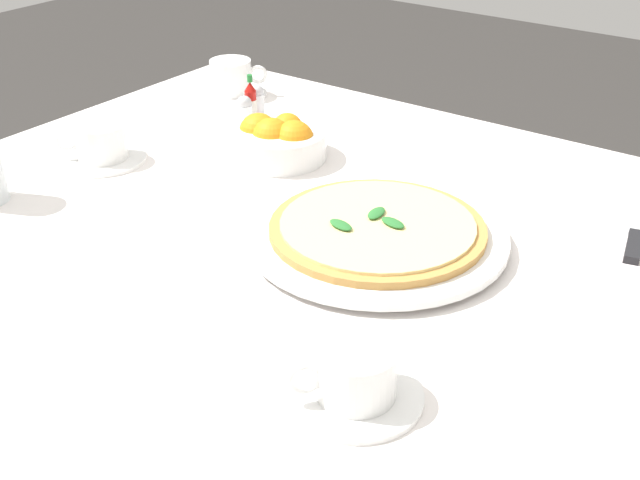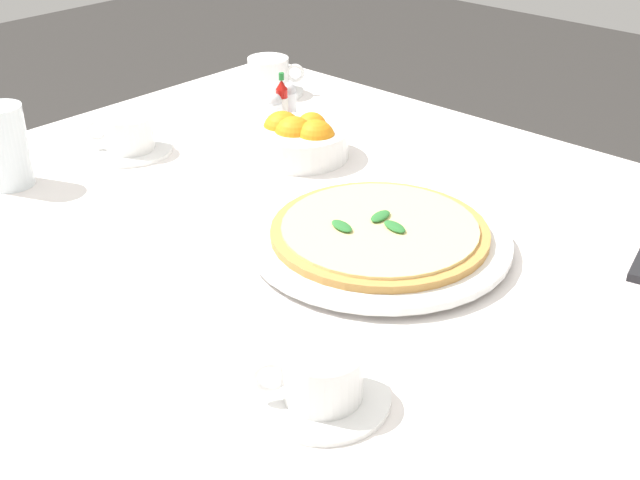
{
  "view_description": "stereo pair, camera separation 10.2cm",
  "coord_description": "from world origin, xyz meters",
  "px_view_note": "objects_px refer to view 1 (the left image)",
  "views": [
    {
      "loc": [
        -0.66,
        -0.57,
        1.24
      ],
      "look_at": [
        0.06,
        -0.04,
        0.75
      ],
      "focal_mm": 46.68,
      "sensor_mm": 36.0,
      "label": 1
    },
    {
      "loc": [
        -0.6,
        -0.65,
        1.24
      ],
      "look_at": [
        0.06,
        -0.04,
        0.75
      ],
      "focal_mm": 46.68,
      "sensor_mm": 36.0,
      "label": 2
    }
  ],
  "objects_px": {
    "pepper_shaker": "(245,114)",
    "dinner_knife": "(637,229)",
    "napkin_folded": "(635,240)",
    "citrus_bowl": "(277,140)",
    "pizza": "(377,227)",
    "coffee_cup_right_edge": "(355,377)",
    "hot_sauce_bottle": "(251,103)",
    "pizza_plate": "(377,237)",
    "salt_shaker": "(257,102)",
    "coffee_cup_back_corner": "(231,80)",
    "coffee_cup_center_back": "(101,145)"
  },
  "relations": [
    {
      "from": "pizza_plate",
      "to": "napkin_folded",
      "type": "height_order",
      "value": "napkin_folded"
    },
    {
      "from": "salt_shaker",
      "to": "pepper_shaker",
      "type": "xyz_separation_m",
      "value": [
        -0.06,
        -0.02,
        0.0
      ]
    },
    {
      "from": "citrus_bowl",
      "to": "salt_shaker",
      "type": "xyz_separation_m",
      "value": [
        0.12,
        0.14,
        -0.0
      ]
    },
    {
      "from": "coffee_cup_right_edge",
      "to": "coffee_cup_back_corner",
      "type": "distance_m",
      "value": 0.89
    },
    {
      "from": "pizza_plate",
      "to": "pizza",
      "type": "distance_m",
      "value": 0.01
    },
    {
      "from": "pizza",
      "to": "coffee_cup_right_edge",
      "type": "xyz_separation_m",
      "value": [
        -0.26,
        -0.14,
        0.0
      ]
    },
    {
      "from": "pizza_plate",
      "to": "hot_sauce_bottle",
      "type": "xyz_separation_m",
      "value": [
        0.24,
        0.41,
        0.02
      ]
    },
    {
      "from": "coffee_cup_center_back",
      "to": "napkin_folded",
      "type": "height_order",
      "value": "coffee_cup_center_back"
    },
    {
      "from": "coffee_cup_right_edge",
      "to": "napkin_folded",
      "type": "bearing_deg",
      "value": -15.06
    },
    {
      "from": "pizza",
      "to": "coffee_cup_center_back",
      "type": "bearing_deg",
      "value": 92.99
    },
    {
      "from": "dinner_knife",
      "to": "salt_shaker",
      "type": "distance_m",
      "value": 0.69
    },
    {
      "from": "salt_shaker",
      "to": "dinner_knife",
      "type": "bearing_deg",
      "value": -96.49
    },
    {
      "from": "coffee_cup_right_edge",
      "to": "pizza",
      "type": "bearing_deg",
      "value": 28.54
    },
    {
      "from": "citrus_bowl",
      "to": "pepper_shaker",
      "type": "distance_m",
      "value": 0.14
    },
    {
      "from": "pizza_plate",
      "to": "pepper_shaker",
      "type": "relative_size",
      "value": 5.85
    },
    {
      "from": "citrus_bowl",
      "to": "dinner_knife",
      "type": "bearing_deg",
      "value": -85.17
    },
    {
      "from": "hot_sauce_bottle",
      "to": "pizza",
      "type": "bearing_deg",
      "value": -120.34
    },
    {
      "from": "pizza",
      "to": "coffee_cup_right_edge",
      "type": "bearing_deg",
      "value": -151.46
    },
    {
      "from": "salt_shaker",
      "to": "coffee_cup_center_back",
      "type": "bearing_deg",
      "value": 167.18
    },
    {
      "from": "coffee_cup_right_edge",
      "to": "coffee_cup_back_corner",
      "type": "xyz_separation_m",
      "value": [
        0.58,
        0.67,
        0.01
      ]
    },
    {
      "from": "pizza",
      "to": "napkin_folded",
      "type": "distance_m",
      "value": 0.32
    },
    {
      "from": "coffee_cup_center_back",
      "to": "napkin_folded",
      "type": "bearing_deg",
      "value": -74.25
    },
    {
      "from": "coffee_cup_right_edge",
      "to": "coffee_cup_center_back",
      "type": "distance_m",
      "value": 0.67
    },
    {
      "from": "citrus_bowl",
      "to": "hot_sauce_bottle",
      "type": "distance_m",
      "value": 0.16
    },
    {
      "from": "pizza_plate",
      "to": "citrus_bowl",
      "type": "height_order",
      "value": "citrus_bowl"
    },
    {
      "from": "pepper_shaker",
      "to": "dinner_knife",
      "type": "bearing_deg",
      "value": -91.86
    },
    {
      "from": "pizza_plate",
      "to": "hot_sauce_bottle",
      "type": "relative_size",
      "value": 3.96
    },
    {
      "from": "coffee_cup_center_back",
      "to": "hot_sauce_bottle",
      "type": "distance_m",
      "value": 0.27
    },
    {
      "from": "coffee_cup_right_edge",
      "to": "napkin_folded",
      "type": "distance_m",
      "value": 0.47
    },
    {
      "from": "pizza",
      "to": "salt_shaker",
      "type": "relative_size",
      "value": 4.84
    },
    {
      "from": "dinner_knife",
      "to": "pepper_shaker",
      "type": "relative_size",
      "value": 3.46
    },
    {
      "from": "citrus_bowl",
      "to": "hot_sauce_bottle",
      "type": "relative_size",
      "value": 1.81
    },
    {
      "from": "napkin_folded",
      "to": "coffee_cup_back_corner",
      "type": "bearing_deg",
      "value": 70.2
    },
    {
      "from": "dinner_knife",
      "to": "hot_sauce_bottle",
      "type": "relative_size",
      "value": 2.34
    },
    {
      "from": "napkin_folded",
      "to": "pepper_shaker",
      "type": "height_order",
      "value": "pepper_shaker"
    },
    {
      "from": "napkin_folded",
      "to": "hot_sauce_bottle",
      "type": "relative_size",
      "value": 2.88
    },
    {
      "from": "pepper_shaker",
      "to": "napkin_folded",
      "type": "bearing_deg",
      "value": -92.1
    },
    {
      "from": "napkin_folded",
      "to": "pizza_plate",
      "type": "bearing_deg",
      "value": 114.89
    },
    {
      "from": "pizza",
      "to": "coffee_cup_back_corner",
      "type": "bearing_deg",
      "value": 58.49
    },
    {
      "from": "pizza",
      "to": "coffee_cup_center_back",
      "type": "xyz_separation_m",
      "value": [
        -0.03,
        0.48,
        0.0
      ]
    },
    {
      "from": "dinner_knife",
      "to": "hot_sauce_bottle",
      "type": "bearing_deg",
      "value": 73.14
    },
    {
      "from": "pizza",
      "to": "dinner_knife",
      "type": "height_order",
      "value": "pizza"
    },
    {
      "from": "pizza_plate",
      "to": "coffee_cup_back_corner",
      "type": "height_order",
      "value": "coffee_cup_back_corner"
    },
    {
      "from": "citrus_bowl",
      "to": "coffee_cup_back_corner",
      "type": "bearing_deg",
      "value": 54.5
    },
    {
      "from": "salt_shaker",
      "to": "coffee_cup_right_edge",
      "type": "bearing_deg",
      "value": -133.43
    },
    {
      "from": "citrus_bowl",
      "to": "coffee_cup_right_edge",
      "type": "bearing_deg",
      "value": -134.29
    },
    {
      "from": "hot_sauce_bottle",
      "to": "salt_shaker",
      "type": "relative_size",
      "value": 1.48
    },
    {
      "from": "dinner_knife",
      "to": "pepper_shaker",
      "type": "distance_m",
      "value": 0.66
    },
    {
      "from": "dinner_knife",
      "to": "hot_sauce_bottle",
      "type": "xyz_separation_m",
      "value": [
        0.05,
        0.67,
        0.01
      ]
    },
    {
      "from": "napkin_folded",
      "to": "salt_shaker",
      "type": "xyz_separation_m",
      "value": [
        0.08,
        0.68,
        0.02
      ]
    }
  ]
}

